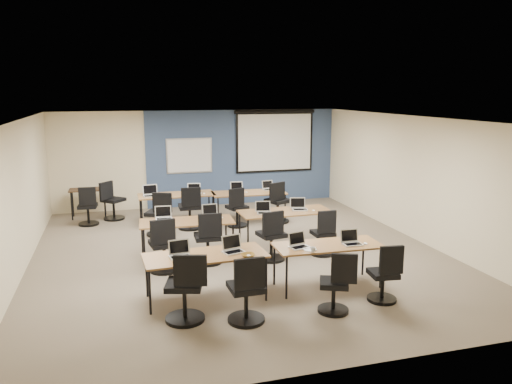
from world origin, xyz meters
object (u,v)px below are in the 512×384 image
object	(u,v)px
training_table_back_left	(177,196)
task_chair_8	(159,217)
training_table_mid_left	(187,223)
task_chair_7	(324,237)
laptop_7	(299,207)
laptop_10	(237,189)
laptop_3	(351,241)
spare_chair_a	(112,204)
training_table_back_right	(249,194)
task_chair_0	(186,293)
task_chair_5	(208,242)
task_chair_10	(237,211)
projector_screen	(275,138)
task_chair_6	(272,240)
whiteboard	(189,156)
laptop_4	(164,216)
task_chair_4	(164,249)
laptop_9	(195,191)
utility_table	(88,192)
laptop_1	(233,248)
task_chair_9	(190,211)
task_chair_1	(247,295)
task_chair_11	(278,205)
laptop_8	(150,193)
training_table_front_left	(205,257)
laptop_5	(211,213)
laptop_2	(298,244)
training_table_mid_right	(285,213)
training_table_front_right	(328,247)
laptop_0	(180,253)
task_chair_2	(336,288)
spare_chair_b	(88,209)

from	to	relation	value
training_table_back_left	task_chair_8	distance (m)	1.16
training_table_mid_left	task_chair_7	xyz separation A→B (m)	(2.61, -0.69, -0.30)
laptop_7	laptop_10	xyz separation A→B (m)	(-0.80, 2.27, -0.00)
laptop_3	spare_chair_a	size ratio (longest dim) A/B	0.31
training_table_back_right	task_chair_0	distance (m)	5.72
task_chair_5	task_chair_10	xyz separation A→B (m)	(1.15, 2.40, -0.02)
projector_screen	task_chair_6	size ratio (longest dim) A/B	2.37
whiteboard	laptop_4	bearing A→B (deg)	-105.65
task_chair_0	task_chair_4	xyz separation A→B (m)	(-0.10, 2.10, -0.01)
laptop_9	utility_table	distance (m)	2.87
whiteboard	spare_chair_a	bearing A→B (deg)	-156.29
laptop_1	task_chair_9	size ratio (longest dim) A/B	0.32
training_table_back_right	task_chair_1	size ratio (longest dim) A/B	1.81
spare_chair_a	task_chair_4	bearing A→B (deg)	-123.79
task_chair_1	task_chair_11	xyz separation A→B (m)	(2.15, 5.09, 0.02)
laptop_8	task_chair_11	bearing A→B (deg)	-17.29
training_table_front_left	task_chair_10	world-z (taller)	task_chair_10
training_table_front_left	laptop_5	xyz separation A→B (m)	(0.54, 2.35, 0.10)
laptop_8	utility_table	xyz separation A→B (m)	(-1.50, 1.24, -0.14)
laptop_7	task_chair_4	bearing A→B (deg)	-144.93
laptop_2	laptop_3	xyz separation A→B (m)	(0.90, -0.09, 0.00)
task_chair_6	spare_chair_a	xyz separation A→B (m)	(-2.95, 4.09, -0.00)
training_table_mid_right	task_chair_5	bearing A→B (deg)	-157.85
laptop_9	task_chair_10	distance (m)	1.22
task_chair_11	spare_chair_a	distance (m)	4.21
spare_chair_a	training_table_front_right	bearing A→B (deg)	-104.20
task_chair_1	laptop_5	distance (m)	3.36
laptop_0	training_table_back_right	bearing A→B (deg)	55.53
task_chair_1	laptop_7	world-z (taller)	task_chair_1
laptop_3	task_chair_8	bearing A→B (deg)	127.92
task_chair_10	utility_table	bearing A→B (deg)	133.62
task_chair_6	spare_chair_a	bearing A→B (deg)	116.00
task_chair_1	laptop_9	xyz separation A→B (m)	(0.18, 5.70, 0.37)
laptop_5	laptop_9	size ratio (longest dim) A/B	0.96
task_chair_1	whiteboard	bearing A→B (deg)	85.65
whiteboard	task_chair_2	distance (m)	7.65
task_chair_8	training_table_mid_right	bearing A→B (deg)	-4.07
utility_table	spare_chair_b	bearing A→B (deg)	-87.90
laptop_2	laptop_10	world-z (taller)	laptop_10
laptop_0	task_chair_11	world-z (taller)	task_chair_11
laptop_0	task_chair_4	bearing A→B (deg)	87.69
laptop_4	laptop_9	world-z (taller)	same
task_chair_5	task_chair_11	distance (m)	3.34
whiteboard	spare_chair_a	xyz separation A→B (m)	(-2.14, -0.94, -1.03)
laptop_7	projector_screen	bearing A→B (deg)	95.33
task_chair_7	laptop_8	xyz separation A→B (m)	(-3.12, 3.29, 0.41)
task_chair_1	spare_chair_a	distance (m)	6.76
task_chair_5	utility_table	size ratio (longest dim) A/B	1.10
projector_screen	laptop_7	size ratio (longest dim) A/B	7.30
whiteboard	laptop_4	distance (m)	4.27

